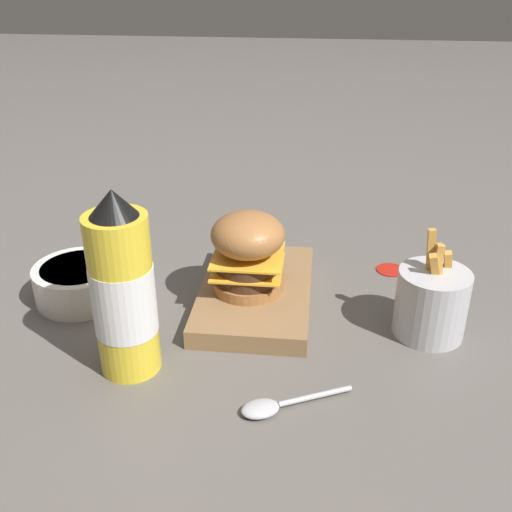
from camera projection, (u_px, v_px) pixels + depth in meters
The scene contains 8 objects.
ground_plane at pixel (203, 318), 0.89m from camera, with size 6.00×6.00×0.00m, color #5B5651.
serving_board at pixel (256, 293), 0.93m from camera, with size 0.28×0.17×0.03m.
burger at pixel (248, 251), 0.89m from camera, with size 0.11×0.11×0.12m.
ketchup_bottle at pixel (123, 292), 0.74m from camera, with size 0.08×0.08×0.25m.
fries_basket at pixel (431, 301), 0.84m from camera, with size 0.10×0.10×0.16m.
side_bowl at pixel (80, 282), 0.93m from camera, with size 0.14×0.14×0.06m.
spoon at pixel (271, 406), 0.71m from camera, with size 0.08×0.14×0.01m.
ketchup_puddle at pixel (391, 269), 1.02m from camera, with size 0.05×0.05×0.00m.
Camera 1 is at (0.73, 0.16, 0.50)m, focal length 42.00 mm.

